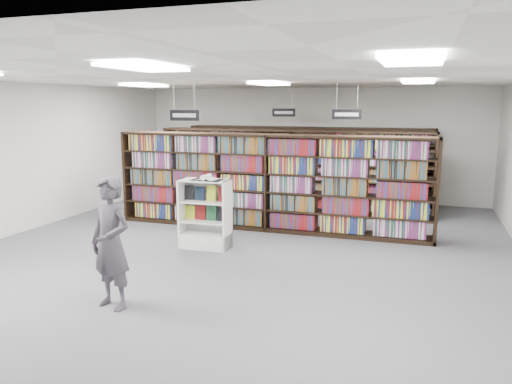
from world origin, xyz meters
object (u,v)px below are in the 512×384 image
(endcap_display, at_px, (206,224))
(open_book, at_px, (207,178))
(shopper, at_px, (111,243))
(bookshelf_row_near, at_px, (269,182))

(endcap_display, height_order, open_book, open_book)
(shopper, bearing_deg, bookshelf_row_near, 95.06)
(endcap_display, bearing_deg, open_book, -53.37)
(endcap_display, relative_size, shopper, 0.74)
(bookshelf_row_near, bearing_deg, shopper, -98.82)
(endcap_display, distance_m, open_book, 0.91)
(bookshelf_row_near, relative_size, open_book, 11.86)
(open_book, bearing_deg, endcap_display, 131.42)
(open_book, xyz_separation_m, shopper, (-0.08, -2.96, -0.46))
(open_book, bearing_deg, bookshelf_row_near, 72.76)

